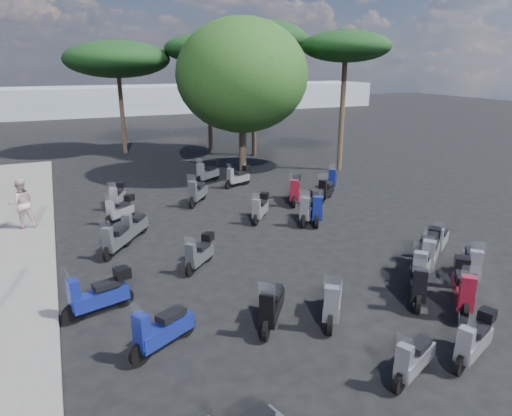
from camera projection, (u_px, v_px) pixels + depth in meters
name	position (u px, v px, depth m)	size (l,w,h in m)	color
ground	(248.00, 272.00, 12.99)	(120.00, 120.00, 0.00)	black
pedestrian_far	(21.00, 203.00, 15.82)	(0.86, 0.67, 1.77)	beige
scooter_2	(162.00, 331.00, 9.32)	(1.57, 0.99, 1.38)	black
scooter_3	(99.00, 295.00, 10.67)	(1.68, 0.73, 1.36)	black
scooter_4	(116.00, 240.00, 14.10)	(1.06, 1.38, 1.30)	black
scooter_5	(118.00, 197.00, 18.65)	(0.81, 1.43, 1.21)	black
scooter_6	(413.00, 360.00, 8.49)	(1.42, 0.78, 1.21)	black
scooter_8	(271.00, 307.00, 10.22)	(1.12, 1.44, 1.37)	black
scooter_9	(200.00, 254.00, 13.12)	(1.17, 1.14, 1.19)	black
scooter_10	(197.00, 193.00, 19.05)	(1.17, 1.49, 1.42)	black
scooter_11	(120.00, 210.00, 17.00)	(1.24, 1.05, 1.18)	black
scooter_13	(474.00, 341.00, 8.99)	(1.48, 0.77, 1.24)	black
scooter_14	(333.00, 301.00, 10.44)	(1.16, 1.49, 1.42)	black
scooter_15	(260.00, 209.00, 17.09)	(1.12, 1.27, 1.23)	black
scooter_16	(310.00, 209.00, 16.87)	(1.45, 1.30, 1.42)	black
scooter_17	(208.00, 173.00, 22.42)	(1.51, 1.09, 1.37)	black
scooter_19	(463.00, 288.00, 10.93)	(1.32, 1.46, 1.43)	black
scooter_20	(418.00, 284.00, 11.27)	(1.20, 1.41, 1.39)	black
scooter_21	(317.00, 209.00, 16.86)	(1.08, 1.63, 1.46)	black
scooter_22	(295.00, 190.00, 19.21)	(1.14, 1.63, 1.46)	black
scooter_23	(238.00, 177.00, 21.75)	(1.48, 0.78, 1.24)	black
scooter_25	(472.00, 265.00, 12.36)	(1.22, 1.35, 1.36)	black
scooter_26	(430.00, 253.00, 12.90)	(1.51, 1.31, 1.45)	black
scooter_27	(440.00, 241.00, 14.17)	(1.29, 0.95, 1.20)	black
scooter_28	(326.00, 191.00, 19.43)	(1.34, 1.21, 1.35)	black
scooter_29	(333.00, 179.00, 21.39)	(1.08, 1.39, 1.32)	black
scooter_30	(422.00, 265.00, 12.16)	(1.51, 1.31, 1.45)	black
scooter_32	(135.00, 227.00, 15.27)	(1.06, 1.38, 1.30)	black
broadleaf_tree	(242.00, 76.00, 22.28)	(6.49, 6.49, 7.83)	#38281E
pine_0	(208.00, 49.00, 28.35)	(5.43, 5.43, 7.44)	#38281E
pine_1	(254.00, 39.00, 27.06)	(6.44, 6.44, 8.13)	#38281E
pine_2	(117.00, 59.00, 28.16)	(6.48, 6.48, 7.00)	#38281E
pine_3	(346.00, 47.00, 23.31)	(4.60, 4.60, 7.28)	#38281E
distant_hills	(95.00, 101.00, 51.77)	(70.00, 8.00, 3.00)	gray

